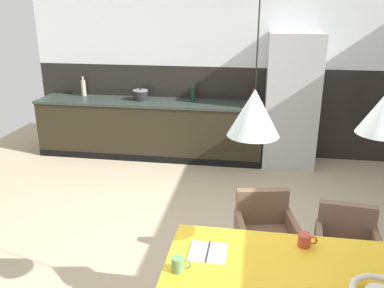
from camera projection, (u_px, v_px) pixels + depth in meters
name	position (u px, v px, depth m)	size (l,w,h in m)	color
ground_plane	(207.00, 270.00, 3.66)	(8.33, 8.33, 0.00)	tan
back_wall_splashback_dark	(232.00, 111.00, 6.36)	(6.31, 0.12, 1.39)	black
back_wall_panel_upper	(235.00, 19.00, 5.90)	(6.31, 0.12, 1.39)	silver
kitchen_counter	(150.00, 129.00, 6.29)	(3.51, 0.63, 0.89)	black
refrigerator_column	(291.00, 101.00, 5.80)	(0.75, 0.60, 1.93)	#ADAFB2
dining_table	(300.00, 274.00, 2.53)	(1.72, 0.81, 0.72)	gold
armchair_corner_seat	(346.00, 240.00, 3.25)	(0.53, 0.52, 0.75)	brown
armchair_by_stool	(264.00, 224.00, 3.45)	(0.56, 0.56, 0.77)	brown
open_book	(208.00, 252.00, 2.67)	(0.25, 0.24, 0.02)	white
mug_white_ceramic	(179.00, 264.00, 2.48)	(0.13, 0.08, 0.10)	#5B8456
mug_glass_clear	(305.00, 240.00, 2.74)	(0.13, 0.09, 0.09)	#B23D33
cooking_pot	(140.00, 95.00, 6.18)	(0.23, 0.23, 0.18)	black
bottle_vinegar_dark	(193.00, 95.00, 6.07)	(0.06, 0.06, 0.26)	#0F3319
bottle_spice_small	(83.00, 88.00, 6.46)	(0.07, 0.07, 0.31)	tan
bottle_oil_tall	(253.00, 100.00, 5.74)	(0.07, 0.07, 0.27)	maroon
pendant_lamp_over_table_near	(254.00, 112.00, 2.27)	(0.30, 0.30, 1.15)	black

